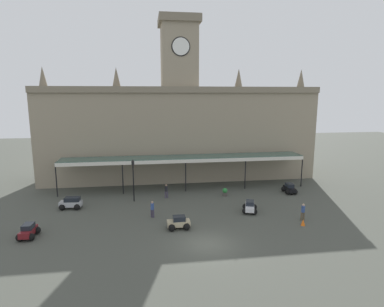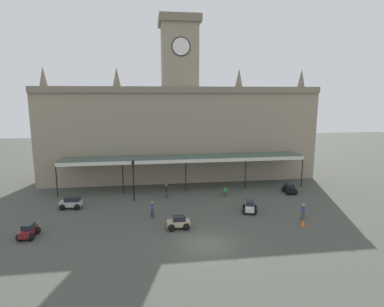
# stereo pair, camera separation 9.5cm
# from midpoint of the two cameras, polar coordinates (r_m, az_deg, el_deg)

# --- Properties ---
(ground_plane) EXTENTS (140.00, 140.00, 0.00)m
(ground_plane) POSITION_cam_midpoint_polar(r_m,az_deg,el_deg) (26.94, 2.73, -15.87)
(ground_plane) COLOR #454840
(station_building) EXTENTS (37.95, 7.10, 22.18)m
(station_building) POSITION_cam_midpoint_polar(r_m,az_deg,el_deg) (45.79, -2.31, 4.54)
(station_building) COLOR gray
(station_building) RESTS_ON ground
(entrance_canopy) EXTENTS (30.82, 3.26, 4.16)m
(entrance_canopy) POSITION_cam_midpoint_polar(r_m,az_deg,el_deg) (40.59, -1.44, -0.79)
(entrance_canopy) COLOR #38564C
(entrance_canopy) RESTS_ON ground
(car_silver_estate) EXTENTS (2.32, 1.66, 1.27)m
(car_silver_estate) POSITION_cam_midpoint_polar(r_m,az_deg,el_deg) (36.61, -20.83, -8.35)
(car_silver_estate) COLOR #B2B5BA
(car_silver_estate) RESTS_ON ground
(car_beige_sedan) EXTENTS (2.07, 1.55, 1.19)m
(car_beige_sedan) POSITION_cam_midpoint_polar(r_m,az_deg,el_deg) (29.54, -2.49, -12.33)
(car_beige_sedan) COLOR tan
(car_beige_sedan) RESTS_ON ground
(car_black_sedan) EXTENTS (1.57, 2.08, 1.19)m
(car_black_sedan) POSITION_cam_midpoint_polar(r_m,az_deg,el_deg) (41.35, 16.91, -6.06)
(car_black_sedan) COLOR black
(car_black_sedan) RESTS_ON ground
(car_white_sedan) EXTENTS (1.90, 2.22, 1.19)m
(car_white_sedan) POSITION_cam_midpoint_polar(r_m,az_deg,el_deg) (33.91, 10.19, -9.42)
(car_white_sedan) COLOR silver
(car_white_sedan) RESTS_ON ground
(car_maroon_sedan) EXTENTS (1.58, 2.09, 1.19)m
(car_maroon_sedan) POSITION_cam_midpoint_polar(r_m,az_deg,el_deg) (31.15, -27.23, -12.30)
(car_maroon_sedan) COLOR maroon
(car_maroon_sedan) RESTS_ON ground
(pedestrian_near_entrance) EXTENTS (0.39, 0.34, 1.67)m
(pedestrian_near_entrance) POSITION_cam_midpoint_polar(r_m,az_deg,el_deg) (37.67, -4.68, -6.60)
(pedestrian_near_entrance) COLOR #3F384C
(pedestrian_near_entrance) RESTS_ON ground
(pedestrian_crossing_forecourt) EXTENTS (0.35, 0.34, 1.67)m
(pedestrian_crossing_forecourt) POSITION_cam_midpoint_polar(r_m,az_deg,el_deg) (32.10, -7.17, -9.72)
(pedestrian_crossing_forecourt) COLOR #3F384C
(pedestrian_crossing_forecourt) RESTS_ON ground
(pedestrian_beside_cars) EXTENTS (0.39, 0.34, 1.67)m
(pedestrian_beside_cars) POSITION_cam_midpoint_polar(r_m,az_deg,el_deg) (32.93, 19.11, -9.71)
(pedestrian_beside_cars) COLOR brown
(pedestrian_beside_cars) RESTS_ON ground
(victorian_lamppost) EXTENTS (0.30, 0.30, 4.85)m
(victorian_lamppost) POSITION_cam_midpoint_polar(r_m,az_deg,el_deg) (36.45, -10.51, -3.88)
(victorian_lamppost) COLOR black
(victorian_lamppost) RESTS_ON ground
(traffic_cone) EXTENTS (0.40, 0.40, 0.59)m
(traffic_cone) POSITION_cam_midpoint_polar(r_m,az_deg,el_deg) (31.93, 19.11, -11.53)
(traffic_cone) COLOR orange
(traffic_cone) RESTS_ON ground
(planter_near_kerb) EXTENTS (0.60, 0.60, 0.96)m
(planter_near_kerb) POSITION_cam_midpoint_polar(r_m,az_deg,el_deg) (38.62, 5.82, -6.83)
(planter_near_kerb) COLOR #47423D
(planter_near_kerb) RESTS_ON ground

